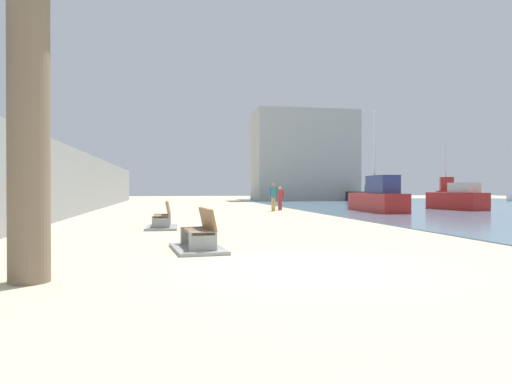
# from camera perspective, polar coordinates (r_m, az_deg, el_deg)

# --- Properties ---
(ground_plane) EXTENTS (120.00, 120.00, 0.00)m
(ground_plane) POSITION_cam_1_polar(r_m,az_deg,el_deg) (26.57, -5.25, -2.65)
(ground_plane) COLOR beige
(seawall) EXTENTS (0.80, 64.00, 3.49)m
(seawall) POSITION_cam_1_polar(r_m,az_deg,el_deg) (26.91, -21.37, 1.07)
(seawall) COLOR gray
(seawall) RESTS_ON ground
(palm_tree) EXTENTS (2.61, 2.63, 6.20)m
(palm_tree) POSITION_cam_1_polar(r_m,az_deg,el_deg) (8.52, -25.67, 19.48)
(palm_tree) COLOR #7A6651
(palm_tree) RESTS_ON ground
(bench_near) EXTENTS (1.31, 2.20, 0.98)m
(bench_near) POSITION_cam_1_polar(r_m,az_deg,el_deg) (11.14, -6.90, -5.80)
(bench_near) COLOR gray
(bench_near) RESTS_ON ground
(bench_far) EXTENTS (1.15, 2.13, 0.98)m
(bench_far) POSITION_cam_1_polar(r_m,az_deg,el_deg) (17.30, -11.21, -3.57)
(bench_far) COLOR gray
(bench_far) RESTS_ON ground
(person_walking) EXTENTS (0.51, 0.27, 1.56)m
(person_walking) POSITION_cam_1_polar(r_m,az_deg,el_deg) (30.99, 2.92, -0.56)
(person_walking) COLOR #B22D33
(person_walking) RESTS_ON ground
(person_standing) EXTENTS (0.53, 0.23, 1.74)m
(person_standing) POSITION_cam_1_polar(r_m,az_deg,el_deg) (29.50, 2.11, -0.36)
(person_standing) COLOR gold
(person_standing) RESTS_ON ground
(boat_far_right) EXTENTS (1.94, 6.48, 6.18)m
(boat_far_right) POSITION_cam_1_polar(r_m,az_deg,el_deg) (29.45, 14.45, -0.70)
(boat_far_right) COLOR red
(boat_far_right) RESTS_ON water_bay
(boat_outer) EXTENTS (2.14, 4.40, 1.76)m
(boat_outer) POSITION_cam_1_polar(r_m,az_deg,el_deg) (33.50, 23.12, -0.79)
(boat_outer) COLOR red
(boat_outer) RESTS_ON water_bay
(boat_far_left) EXTENTS (4.10, 6.19, 1.77)m
(boat_far_left) POSITION_cam_1_polar(r_m,az_deg,el_deg) (51.96, 13.90, -0.34)
(boat_far_left) COLOR black
(boat_far_left) RESTS_ON water_bay
(boat_distant) EXTENTS (3.82, 5.31, 5.93)m
(boat_distant) POSITION_cam_1_polar(r_m,az_deg,el_deg) (46.14, 21.93, -0.21)
(boat_distant) COLOR red
(boat_distant) RESTS_ON water_bay
(harbor_building) EXTENTS (12.00, 6.00, 10.55)m
(harbor_building) POSITION_cam_1_polar(r_m,az_deg,el_deg) (56.81, 5.81, 4.34)
(harbor_building) COLOR #ADAAA3
(harbor_building) RESTS_ON ground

